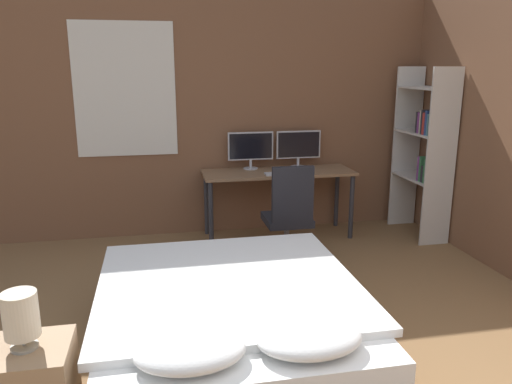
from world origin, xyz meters
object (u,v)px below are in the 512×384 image
Objects in this scene: monitor_left at (251,148)px; desk at (278,179)px; office_chair at (288,226)px; bookshelf at (427,145)px; bedside_lamp at (21,316)px; computer_mouse at (307,172)px; bed at (231,322)px; keyboard at (282,174)px; monitor_right at (298,146)px.

desk is at bearing -33.00° from monitor_left.
bookshelf is (1.64, 0.46, 0.65)m from office_chair.
desk is 0.46m from monitor_left.
computer_mouse is at bearing 50.28° from bedside_lamp.
keyboard is (0.86, 2.07, 0.50)m from bed.
monitor_left is (1.66, 3.01, 0.27)m from bedside_lamp.
bookshelf is (1.28, -0.48, 0.05)m from monitor_right.
desk is at bearing 168.84° from bookshelf.
computer_mouse is (2.21, 2.66, 0.05)m from bedside_lamp.
computer_mouse is 0.07× the size of office_chair.
desk is at bearing 55.64° from bedside_lamp.
computer_mouse is at bearing -32.67° from monitor_left.
bed is 1.99× the size of office_chair.
keyboard reaches higher than bed.
office_chair is (0.77, 1.47, 0.13)m from bed.
bed is at bearing -110.95° from desk.
computer_mouse is 1.32m from bookshelf.
computer_mouse is 0.80m from office_chair.
bedside_lamp is 4.32m from bookshelf.
desk is 4.46× the size of keyboard.
monitor_right is at bearing 53.73° from bedside_lamp.
monitor_right is 1.37m from bookshelf.
monitor_left is (-0.27, 0.18, 0.33)m from desk.
desk is 3.26× the size of monitor_left.
office_chair is (0.18, -0.95, -0.60)m from monitor_left.
bedside_lamp is at bearing -124.36° from desk.
keyboard is (0.00, -0.17, 0.10)m from desk.
computer_mouse is 0.04× the size of bookshelf.
bedside_lamp is 0.57× the size of monitor_right.
office_chair is at bearing -121.08° from computer_mouse.
monitor_left is 7.14× the size of computer_mouse.
monitor_left is (0.59, 2.42, 0.73)m from bed.
monitor_left is at bearing 76.33° from bed.
monitor_right reaches higher than bedside_lamp.
monitor_left reaches higher than bedside_lamp.
bedside_lamp is at bearing -126.27° from monitor_right.
desk is 0.82m from office_chair.
monitor_right is 1.18m from office_chair.
desk is (1.94, 2.83, -0.06)m from bedside_lamp.
bedside_lamp is 3.74m from monitor_right.
monitor_left is at bearing 100.91° from office_chair.
bookshelf reaches higher than desk.
monitor_left is at bearing 165.19° from bookshelf.
computer_mouse is at bearing 58.92° from office_chair.
bed is at bearing -103.67° from monitor_left.
office_chair is at bearing -164.23° from bookshelf.
computer_mouse is at bearing 61.35° from bed.
bedside_lamp is 0.17× the size of desk.
bookshelf is (1.56, -0.13, 0.27)m from keyboard.
keyboard is 0.27m from computer_mouse.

